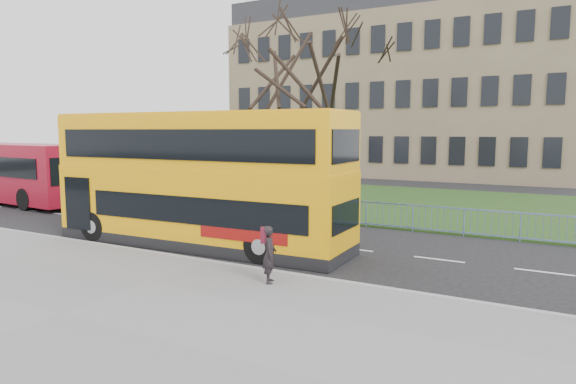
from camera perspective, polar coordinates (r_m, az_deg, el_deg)
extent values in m
plane|color=black|center=(17.26, -5.51, -6.86)|extent=(120.00, 120.00, 0.00)
cube|color=slate|center=(12.54, -23.78, -12.49)|extent=(80.00, 10.50, 0.12)
cube|color=gray|center=(16.04, -8.69, -7.73)|extent=(80.00, 0.20, 0.14)
cube|color=#1F3C16|center=(29.93, 10.24, -1.01)|extent=(80.00, 15.40, 0.08)
cube|color=#78664C|center=(50.99, 12.70, 9.99)|extent=(30.00, 15.00, 14.00)
cube|color=#FEAB0A|center=(18.46, -9.83, -1.57)|extent=(11.15, 2.99, 2.06)
cube|color=#FEAB0A|center=(18.32, -9.91, 2.16)|extent=(11.15, 2.99, 0.35)
cube|color=#FEAB0A|center=(18.26, -9.98, 5.60)|extent=(11.09, 2.94, 1.84)
cube|color=black|center=(17.02, -10.83, -2.03)|extent=(8.53, 0.32, 0.90)
cube|color=black|center=(17.24, -12.61, 5.16)|extent=(10.18, 0.37, 1.00)
cylinder|color=black|center=(20.39, -20.75, -3.58)|extent=(1.11, 0.33, 1.10)
cylinder|color=black|center=(15.88, -3.05, -6.03)|extent=(1.11, 0.33, 1.10)
cube|color=maroon|center=(33.54, -28.70, 2.08)|extent=(12.82, 3.87, 3.10)
cylinder|color=black|center=(29.50, -27.20, -0.73)|extent=(1.17, 0.39, 1.15)
imported|color=black|center=(13.47, -2.07, -6.95)|extent=(0.58, 0.65, 1.51)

